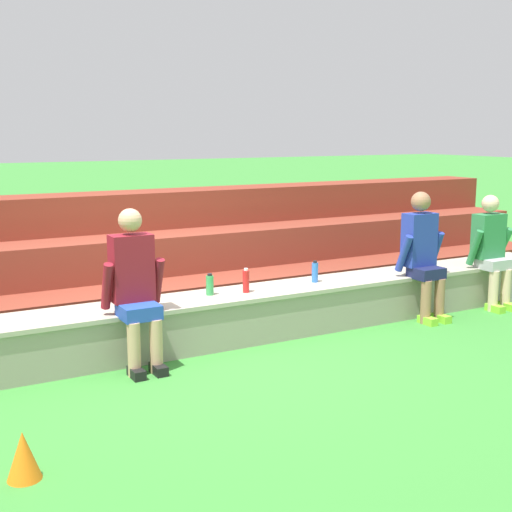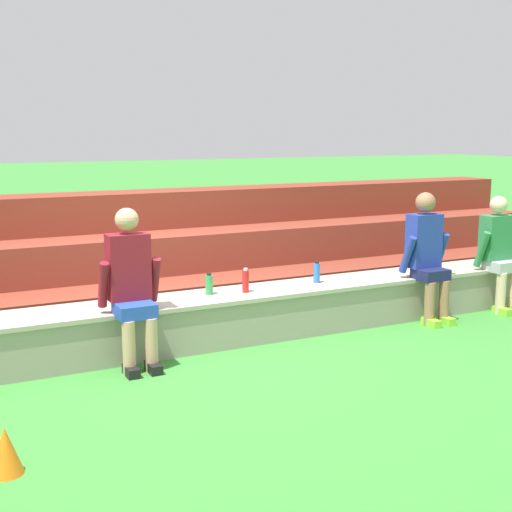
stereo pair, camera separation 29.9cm
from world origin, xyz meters
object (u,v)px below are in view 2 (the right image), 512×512
Objects in this scene: person_center at (427,254)px; water_bottle_near_right at (209,284)px; water_bottle_mid_right at (246,281)px; water_bottle_center_gap at (317,273)px; person_right_of_center at (500,251)px; sports_cone at (6,451)px; person_left_of_center at (131,285)px.

person_center reaches higher than water_bottle_near_right.
water_bottle_near_right is (-0.35, 0.08, -0.01)m from water_bottle_mid_right.
water_bottle_center_gap is 1.08× the size of water_bottle_near_right.
person_right_of_center reaches higher than water_bottle_center_gap.
water_bottle_near_right is 0.71× the size of sports_cone.
sports_cone is (-2.11, -1.89, -0.42)m from water_bottle_near_right.
water_bottle_near_right is at bearing 167.87° from water_bottle_mid_right.
person_center is 6.59× the size of water_bottle_near_right.
water_bottle_mid_right is 3.09m from sports_cone.
person_center is 5.77× the size of water_bottle_mid_right.
person_left_of_center is at bearing -158.31° from water_bottle_near_right.
water_bottle_mid_right is at bearing -176.20° from water_bottle_center_gap.
person_left_of_center is 4.27m from person_right_of_center.
water_bottle_near_right is (-3.41, 0.36, -0.12)m from person_right_of_center.
water_bottle_center_gap is 3.83m from sports_cone.
person_left_of_center is 5.75× the size of water_bottle_mid_right.
water_bottle_mid_right is 0.81× the size of sports_cone.
sports_cone is at bearing -143.67° from water_bottle_mid_right.
person_left_of_center is 3.24m from person_center.
sports_cone is (-1.25, -1.55, -0.58)m from person_left_of_center.
person_left_of_center is 2.09m from water_bottle_center_gap.
water_bottle_mid_right is at bearing 174.72° from person_right_of_center.
person_left_of_center is 1.00× the size of person_center.
person_left_of_center reaches higher than person_right_of_center.
person_right_of_center is 5.75m from sports_cone.
person_left_of_center is 6.57× the size of water_bottle_near_right.
person_center reaches higher than person_right_of_center.
water_bottle_center_gap is (2.06, 0.32, -0.15)m from person_left_of_center.
person_right_of_center is 4.39× the size of sports_cone.
person_right_of_center is (4.27, -0.01, -0.04)m from person_left_of_center.
person_left_of_center reaches higher than water_bottle_mid_right.
water_bottle_mid_right is 0.36m from water_bottle_near_right.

